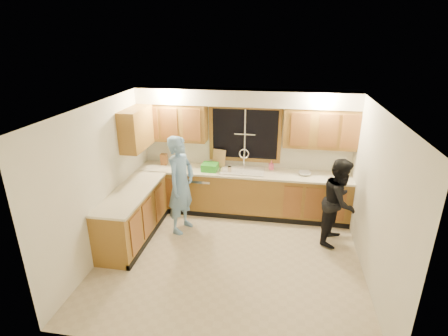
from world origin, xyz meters
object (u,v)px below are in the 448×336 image
(dishwasher, at_px, (201,192))
(dish_crate, at_px, (210,167))
(man, at_px, (181,185))
(soap_bottle, at_px, (271,165))
(sink, at_px, (242,174))
(bowl, at_px, (305,173))
(woman, at_px, (339,202))
(knife_block, at_px, (164,159))
(stove, at_px, (119,232))

(dishwasher, xyz_separation_m, dish_crate, (0.20, -0.05, 0.58))
(man, bearing_deg, soap_bottle, -40.34)
(dish_crate, bearing_deg, sink, 6.00)
(dishwasher, distance_m, bowl, 2.12)
(man, relative_size, woman, 1.18)
(man, xyz_separation_m, woman, (2.79, 0.09, -0.14))
(dish_crate, bearing_deg, dishwasher, 165.34)
(sink, xyz_separation_m, knife_block, (-1.65, 0.10, 0.17))
(dish_crate, height_order, bowl, dish_crate)
(woman, bearing_deg, knife_block, 96.52)
(sink, xyz_separation_m, stove, (-1.80, -1.82, -0.41))
(dishwasher, bearing_deg, woman, -15.74)
(man, height_order, bowl, man)
(stove, distance_m, man, 1.34)
(soap_bottle, bearing_deg, bowl, -15.36)
(soap_bottle, relative_size, bowl, 0.78)
(sink, relative_size, woman, 0.56)
(dishwasher, bearing_deg, sink, 0.99)
(dish_crate, bearing_deg, bowl, 2.36)
(knife_block, height_order, dish_crate, knife_block)
(man, xyz_separation_m, bowl, (2.22, 0.85, 0.04))
(knife_block, xyz_separation_m, dish_crate, (1.01, -0.16, -0.05))
(stove, distance_m, woman, 3.74)
(stove, relative_size, knife_block, 3.86)
(dishwasher, distance_m, soap_bottle, 1.54)
(stove, bearing_deg, dishwasher, 62.31)
(sink, height_order, knife_block, sink)
(dish_crate, bearing_deg, knife_block, 170.73)
(soap_bottle, bearing_deg, woman, -37.70)
(dishwasher, relative_size, woman, 0.53)
(woman, bearing_deg, stove, 127.17)
(soap_bottle, bearing_deg, man, -146.92)
(stove, bearing_deg, knife_block, 85.62)
(stove, bearing_deg, woman, 16.71)
(sink, distance_m, bowl, 1.21)
(dishwasher, bearing_deg, bowl, 0.64)
(sink, height_order, man, man)
(man, distance_m, woman, 2.80)
(woman, xyz_separation_m, dish_crate, (-2.42, 0.69, 0.22))
(woman, height_order, soap_bottle, woman)
(sink, bearing_deg, dishwasher, -179.01)
(bowl, bearing_deg, woman, -53.36)
(man, bearing_deg, bowl, -52.57)
(woman, xyz_separation_m, soap_bottle, (-1.22, 0.94, 0.24))
(sink, distance_m, woman, 1.93)
(soap_bottle, bearing_deg, stove, -139.48)
(dish_crate, relative_size, soap_bottle, 1.65)
(stove, distance_m, knife_block, 2.01)
(man, relative_size, soap_bottle, 9.85)
(bowl, bearing_deg, man, -159.15)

